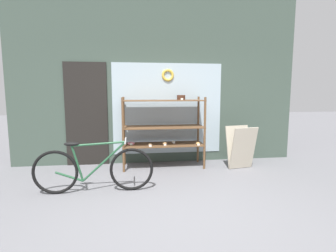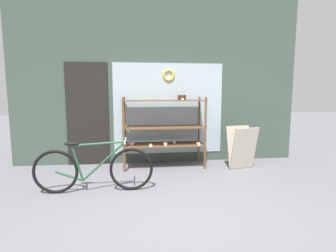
{
  "view_description": "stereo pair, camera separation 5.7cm",
  "coord_description": "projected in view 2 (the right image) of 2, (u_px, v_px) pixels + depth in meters",
  "views": [
    {
      "loc": [
        -0.54,
        -3.15,
        1.51
      ],
      "look_at": [
        0.03,
        1.06,
        0.95
      ],
      "focal_mm": 28.0,
      "sensor_mm": 36.0,
      "label": 1
    },
    {
      "loc": [
        -0.49,
        -3.15,
        1.51
      ],
      "look_at": [
        0.03,
        1.06,
        0.95
      ],
      "focal_mm": 28.0,
      "sensor_mm": 36.0,
      "label": 2
    }
  ],
  "objects": [
    {
      "name": "bicycle",
      "position": [
        93.0,
        169.0,
        3.94
      ],
      "size": [
        1.77,
        0.46,
        0.79
      ],
      "rotation": [
        0.0,
        0.0,
        0.0
      ],
      "color": "black",
      "rests_on": "ground_plane"
    },
    {
      "name": "display_case",
      "position": [
        164.0,
        125.0,
        5.21
      ],
      "size": [
        1.61,
        0.56,
        1.44
      ],
      "color": "brown",
      "rests_on": "ground_plane"
    },
    {
      "name": "ground_plane",
      "position": [
        176.0,
        210.0,
        3.36
      ],
      "size": [
        30.0,
        30.0,
        0.0
      ],
      "primitive_type": "plane",
      "color": "slate"
    },
    {
      "name": "storefront_facade",
      "position": [
        157.0,
        82.0,
        5.49
      ],
      "size": [
        5.99,
        0.13,
        3.51
      ],
      "color": "#3D4C42",
      "rests_on": "ground_plane"
    },
    {
      "name": "sandwich_board",
      "position": [
        242.0,
        148.0,
        5.13
      ],
      "size": [
        0.56,
        0.46,
        0.83
      ],
      "rotation": [
        0.0,
        0.0,
        0.18
      ],
      "color": "#B2A893",
      "rests_on": "ground_plane"
    }
  ]
}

